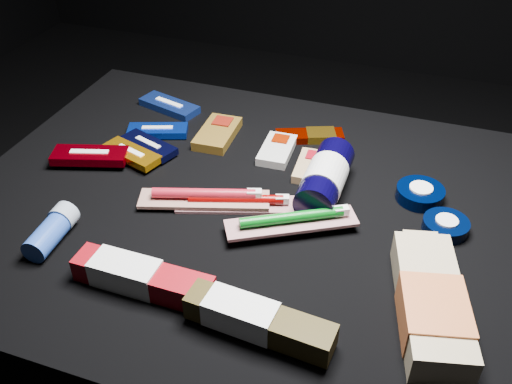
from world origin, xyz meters
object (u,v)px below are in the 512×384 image
(lotion_bottle, at_px, (325,178))
(toothpaste_carton_red, at_px, (137,277))
(deodorant_stick, at_px, (52,231))
(bodywash_bottle, at_px, (431,304))

(lotion_bottle, distance_m, toothpaste_carton_red, 0.36)
(deodorant_stick, bearing_deg, lotion_bottle, 31.57)
(lotion_bottle, height_order, bodywash_bottle, lotion_bottle)
(lotion_bottle, bearing_deg, bodywash_bottle, -47.64)
(deodorant_stick, bearing_deg, toothpaste_carton_red, -17.28)
(lotion_bottle, xyz_separation_m, toothpaste_carton_red, (-0.20, -0.30, -0.01))
(lotion_bottle, distance_m, deodorant_stick, 0.45)
(toothpaste_carton_red, bearing_deg, lotion_bottle, 57.27)
(lotion_bottle, relative_size, toothpaste_carton_red, 1.04)
(lotion_bottle, distance_m, bodywash_bottle, 0.30)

